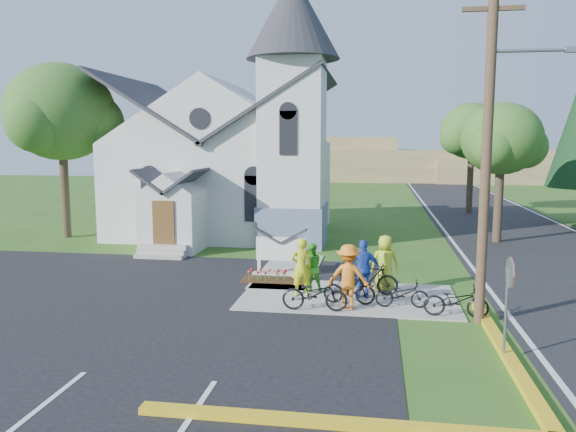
% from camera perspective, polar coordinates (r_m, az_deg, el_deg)
% --- Properties ---
extents(ground, '(120.00, 120.00, 0.00)m').
position_cam_1_polar(ground, '(18.43, 1.32, -8.54)').
color(ground, '#2C5719').
rests_on(ground, ground).
extents(parking_lot, '(20.00, 16.00, 0.02)m').
position_cam_1_polar(parking_lot, '(18.83, -21.44, -8.69)').
color(parking_lot, black).
rests_on(parking_lot, ground).
extents(road, '(8.00, 90.00, 0.02)m').
position_cam_1_polar(road, '(33.83, 21.90, -1.63)').
color(road, black).
rests_on(road, ground).
extents(sidewalk, '(7.00, 4.00, 0.05)m').
position_cam_1_polar(sidewalk, '(18.77, 6.11, -8.20)').
color(sidewalk, '#A59F95').
rests_on(sidewalk, ground).
extents(church, '(12.35, 12.00, 13.00)m').
position_cam_1_polar(church, '(31.02, -5.73, 7.81)').
color(church, silver).
rests_on(church, ground).
extents(church_sign, '(2.20, 0.40, 1.70)m').
position_cam_1_polar(church_sign, '(21.44, -0.73, -3.41)').
color(church_sign, '#A59F95').
rests_on(church_sign, ground).
extents(flower_bed, '(2.60, 1.10, 0.07)m').
position_cam_1_polar(flower_bed, '(20.79, -1.14, -6.56)').
color(flower_bed, '#34200E').
rests_on(flower_bed, ground).
extents(utility_pole, '(3.45, 0.28, 10.00)m').
position_cam_1_polar(utility_pole, '(16.33, 19.84, 8.13)').
color(utility_pole, '#412F20').
rests_on(utility_pole, ground).
extents(stop_sign, '(0.11, 0.76, 2.48)m').
position_cam_1_polar(stop_sign, '(14.11, 21.52, -6.65)').
color(stop_sign, gray).
rests_on(stop_sign, ground).
extents(tree_lot_corner, '(5.60, 5.60, 9.15)m').
position_cam_1_polar(tree_lot_corner, '(32.05, -22.08, 9.72)').
color(tree_lot_corner, '#3C2C20').
rests_on(tree_lot_corner, ground).
extents(tree_road_near, '(4.00, 4.00, 7.05)m').
position_cam_1_polar(tree_road_near, '(30.19, 20.87, 7.28)').
color(tree_road_near, '#3C2C20').
rests_on(tree_road_near, ground).
extents(tree_road_mid, '(4.40, 4.40, 7.80)m').
position_cam_1_polar(tree_road_mid, '(42.08, 18.20, 8.14)').
color(tree_road_mid, '#3C2C20').
rests_on(tree_road_mid, ground).
extents(distant_hills, '(61.00, 10.00, 5.60)m').
position_cam_1_polar(distant_hills, '(73.94, 9.71, 5.23)').
color(distant_hills, olive).
rests_on(distant_hills, ground).
extents(cyclist_0, '(0.80, 0.64, 1.90)m').
position_cam_1_polar(cyclist_0, '(18.63, 1.36, -5.18)').
color(cyclist_0, '#C6CD18').
rests_on(cyclist_0, sidewalk).
extents(bike_0, '(1.99, 0.73, 1.04)m').
position_cam_1_polar(bike_0, '(17.06, 2.73, -7.90)').
color(bike_0, black).
rests_on(bike_0, sidewalk).
extents(cyclist_1, '(0.97, 0.87, 1.64)m').
position_cam_1_polar(cyclist_1, '(19.16, 2.36, -5.22)').
color(cyclist_1, green).
rests_on(cyclist_1, sidewalk).
extents(bike_1, '(1.84, 0.56, 1.10)m').
position_cam_1_polar(bike_1, '(18.90, 8.38, -6.33)').
color(bike_1, black).
rests_on(bike_1, sidewalk).
extents(cyclist_2, '(1.19, 0.67, 1.91)m').
position_cam_1_polar(cyclist_2, '(18.46, 7.67, -5.35)').
color(cyclist_2, blue).
rests_on(cyclist_2, sidewalk).
extents(bike_2, '(1.65, 0.66, 0.85)m').
position_cam_1_polar(bike_2, '(17.72, 11.52, -7.76)').
color(bike_2, black).
rests_on(bike_2, sidewalk).
extents(cyclist_3, '(1.30, 0.78, 1.98)m').
position_cam_1_polar(cyclist_3, '(17.25, 6.15, -6.14)').
color(cyclist_3, orange).
rests_on(cyclist_3, sidewalk).
extents(bike_3, '(1.66, 0.56, 0.98)m').
position_cam_1_polar(bike_3, '(17.81, 6.24, -7.35)').
color(bike_3, black).
rests_on(bike_3, sidewalk).
extents(cyclist_4, '(0.97, 0.65, 1.93)m').
position_cam_1_polar(cyclist_4, '(19.37, 9.82, -4.75)').
color(cyclist_4, '#BBCF26').
rests_on(cyclist_4, sidewalk).
extents(bike_4, '(1.88, 0.76, 0.97)m').
position_cam_1_polar(bike_4, '(17.15, 16.71, -8.26)').
color(bike_4, black).
rests_on(bike_4, sidewalk).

